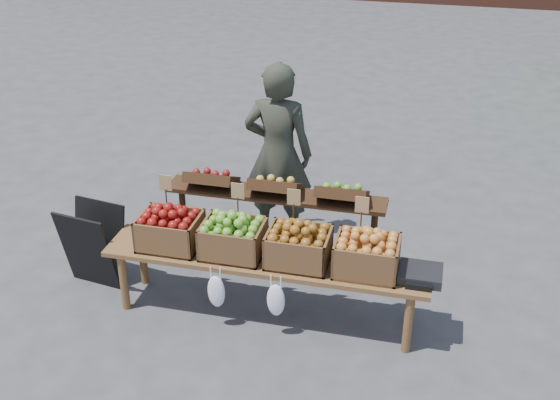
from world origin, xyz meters
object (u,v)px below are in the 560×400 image
(chalkboard_sign, at_px, (93,246))
(crate_russet_pears, at_px, (233,239))
(crate_green_apples, at_px, (367,256))
(vendor, at_px, (278,154))
(display_bench, at_px, (266,286))
(back_table, at_px, (276,220))
(weighing_scale, at_px, (420,274))
(crate_golden_apples, at_px, (170,231))
(crate_red_apples, at_px, (298,247))

(chalkboard_sign, relative_size, crate_russet_pears, 1.56)
(crate_russet_pears, bearing_deg, crate_green_apples, 0.00)
(vendor, distance_m, display_bench, 1.46)
(back_table, xyz_separation_m, crate_green_apples, (0.92, -0.72, 0.19))
(crate_russet_pears, distance_m, weighing_scale, 1.53)
(crate_golden_apples, bearing_deg, crate_green_apples, 0.00)
(crate_golden_apples, bearing_deg, crate_russet_pears, 0.00)
(crate_golden_apples, xyz_separation_m, crate_russet_pears, (0.55, 0.00, 0.00))
(chalkboard_sign, height_order, weighing_scale, chalkboard_sign)
(crate_russet_pears, relative_size, weighing_scale, 1.47)
(crate_russet_pears, bearing_deg, crate_golden_apples, 180.00)
(vendor, height_order, crate_russet_pears, vendor)
(vendor, height_order, weighing_scale, vendor)
(crate_golden_apples, relative_size, crate_red_apples, 1.00)
(chalkboard_sign, relative_size, back_table, 0.37)
(weighing_scale, bearing_deg, back_table, 151.86)
(crate_golden_apples, height_order, weighing_scale, crate_golden_apples)
(chalkboard_sign, distance_m, weighing_scale, 2.88)
(vendor, distance_m, crate_russet_pears, 1.32)
(weighing_scale, bearing_deg, crate_golden_apples, 180.00)
(back_table, height_order, crate_golden_apples, back_table)
(back_table, bearing_deg, display_bench, -82.40)
(vendor, relative_size, crate_green_apples, 3.66)
(vendor, distance_m, crate_green_apples, 1.68)
(display_bench, relative_size, crate_red_apples, 5.40)
(display_bench, distance_m, crate_golden_apples, 0.93)
(crate_russet_pears, relative_size, crate_red_apples, 1.00)
(chalkboard_sign, xyz_separation_m, back_table, (1.52, 0.63, 0.13))
(crate_red_apples, xyz_separation_m, weighing_scale, (0.97, 0.00, -0.10))
(vendor, relative_size, back_table, 0.87)
(crate_golden_apples, bearing_deg, display_bench, 0.00)
(vendor, bearing_deg, crate_red_apples, 109.87)
(back_table, distance_m, crate_green_apples, 1.18)
(crate_green_apples, bearing_deg, vendor, 128.62)
(back_table, bearing_deg, vendor, 101.45)
(back_table, height_order, display_bench, back_table)
(back_table, distance_m, display_bench, 0.76)
(back_table, xyz_separation_m, weighing_scale, (1.35, -0.72, 0.09))
(vendor, bearing_deg, crate_green_apples, 127.89)
(display_bench, distance_m, crate_green_apples, 0.93)
(chalkboard_sign, relative_size, crate_green_apples, 1.56)
(display_bench, bearing_deg, crate_russet_pears, 180.00)
(back_table, xyz_separation_m, display_bench, (0.10, -0.72, -0.24))
(crate_golden_apples, distance_m, crate_russet_pears, 0.55)
(crate_red_apples, bearing_deg, weighing_scale, 0.00)
(crate_green_apples, bearing_deg, crate_golden_apples, 180.00)
(chalkboard_sign, height_order, crate_golden_apples, crate_golden_apples)
(vendor, relative_size, chalkboard_sign, 2.34)
(crate_golden_apples, bearing_deg, back_table, 44.65)
(vendor, height_order, back_table, vendor)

